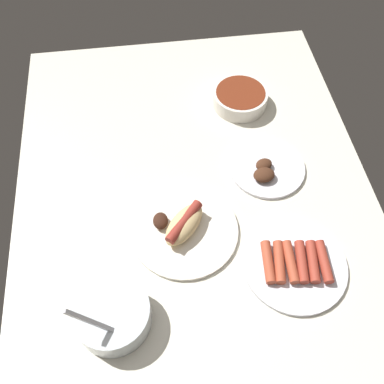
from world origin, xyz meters
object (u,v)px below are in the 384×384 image
plate_hotdog_assembled (183,227)px  bowl_chili (240,98)px  bowl_coleslaw (112,314)px  plate_grilled_meat (266,168)px  plate_sausages (295,264)px

plate_hotdog_assembled → bowl_chili: (-39.77, 21.50, 0.96)cm
bowl_coleslaw → plate_grilled_meat: (-34.39, 40.76, -2.63)cm
bowl_coleslaw → plate_hotdog_assembled: (-19.26, 17.08, -1.85)cm
plate_sausages → bowl_chili: (-52.18, -2.37, 1.52)cm
plate_sausages → plate_hotdog_assembled: size_ratio=0.92×
plate_grilled_meat → bowl_chili: (-24.64, -2.18, 1.74)cm
plate_sausages → bowl_chili: bowl_chili is taller
plate_sausages → plate_grilled_meat: bearing=-179.6°
bowl_coleslaw → bowl_chili: (-59.03, 38.58, -0.89)cm
plate_sausages → plate_grilled_meat: 27.53cm
bowl_coleslaw → bowl_chili: bowl_coleslaw is taller
bowl_coleslaw → plate_hotdog_assembled: 25.81cm
bowl_chili → bowl_coleslaw: bearing=-33.2°
plate_sausages → plate_hotdog_assembled: (-12.41, -23.87, 0.56)cm
bowl_coleslaw → plate_hotdog_assembled: bowl_coleslaw is taller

